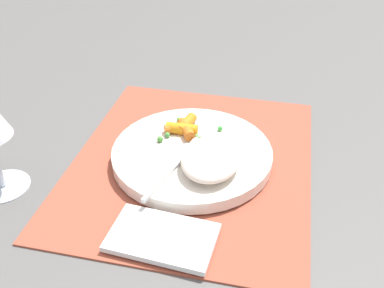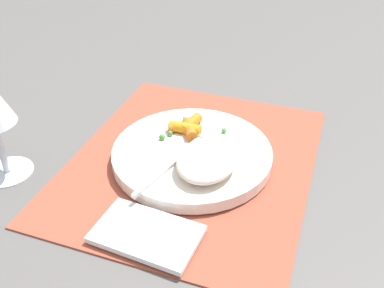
# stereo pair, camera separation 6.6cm
# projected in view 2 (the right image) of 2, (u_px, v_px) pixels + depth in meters

# --- Properties ---
(ground_plane) EXTENTS (2.40, 2.40, 0.00)m
(ground_plane) POSITION_uv_depth(u_px,v_px,m) (192.00, 162.00, 0.69)
(ground_plane) COLOR #565451
(placemat) EXTENTS (0.43, 0.36, 0.01)m
(placemat) POSITION_uv_depth(u_px,v_px,m) (192.00, 161.00, 0.69)
(placemat) COLOR #9E4733
(placemat) RESTS_ON ground_plane
(plate) EXTENTS (0.24, 0.24, 0.02)m
(plate) POSITION_uv_depth(u_px,v_px,m) (192.00, 154.00, 0.68)
(plate) COLOR silver
(plate) RESTS_ON placemat
(rice_mound) EXTENTS (0.11, 0.08, 0.03)m
(rice_mound) POSITION_uv_depth(u_px,v_px,m) (207.00, 160.00, 0.63)
(rice_mound) COLOR beige
(rice_mound) RESTS_ON plate
(carrot_portion) EXTENTS (0.06, 0.06, 0.02)m
(carrot_portion) POSITION_uv_depth(u_px,v_px,m) (187.00, 127.00, 0.71)
(carrot_portion) COLOR orange
(carrot_portion) RESTS_ON plate
(pea_scatter) EXTENTS (0.07, 0.09, 0.01)m
(pea_scatter) POSITION_uv_depth(u_px,v_px,m) (189.00, 131.00, 0.71)
(pea_scatter) COLOR #53933D
(pea_scatter) RESTS_ON plate
(fork) EXTENTS (0.18, 0.06, 0.01)m
(fork) POSITION_uv_depth(u_px,v_px,m) (184.00, 154.00, 0.66)
(fork) COLOR silver
(fork) RESTS_ON plate
(napkin) EXTENTS (0.09, 0.14, 0.01)m
(napkin) POSITION_uv_depth(u_px,v_px,m) (149.00, 235.00, 0.55)
(napkin) COLOR white
(napkin) RESTS_ON placemat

